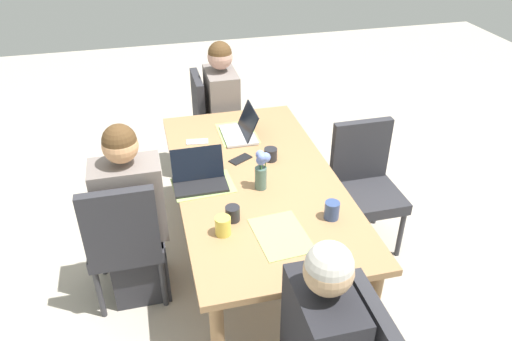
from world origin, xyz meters
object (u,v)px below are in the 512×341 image
(phone_silver, at_px, (197,142))
(chair_head_right_left_far, at_px, (213,120))
(chair_near_right_near, at_px, (364,180))
(laptop_far_left_near, at_px, (199,178))
(coffee_mug_near_left, at_px, (233,214))
(coffee_mug_centre_left, at_px, (223,226))
(coffee_mug_near_right, at_px, (271,154))
(laptop_head_right_left_far, at_px, (241,131))
(coffee_mug_centre_right, at_px, (332,210))
(chair_far_left_near, at_px, (124,237))
(person_head_right_left_far, at_px, (223,119))
(dining_table, at_px, (256,187))
(flower_vase, at_px, (262,168))
(phone_black, at_px, (240,159))
(person_far_left_near, at_px, (133,224))

(phone_silver, bearing_deg, chair_head_right_left_far, -98.83)
(chair_near_right_near, distance_m, laptop_far_left_near, 1.20)
(laptop_far_left_near, xyz_separation_m, coffee_mug_near_left, (-0.39, -0.12, -0.00))
(chair_near_right_near, bearing_deg, coffee_mug_centre_left, 118.65)
(laptop_far_left_near, distance_m, coffee_mug_near_right, 0.52)
(laptop_head_right_left_far, height_order, coffee_mug_centre_right, laptop_head_right_left_far)
(coffee_mug_near_left, relative_size, coffee_mug_near_right, 0.99)
(chair_far_left_near, height_order, coffee_mug_near_left, chair_far_left_near)
(person_head_right_left_far, relative_size, laptop_head_right_left_far, 3.73)
(chair_far_left_near, height_order, chair_head_right_left_far, same)
(laptop_head_right_left_far, distance_m, coffee_mug_near_left, 0.96)
(dining_table, xyz_separation_m, coffee_mug_near_right, (0.18, -0.14, 0.12))
(coffee_mug_near_left, relative_size, coffee_mug_centre_right, 0.83)
(flower_vase, height_order, coffee_mug_near_right, flower_vase)
(dining_table, relative_size, flower_vase, 7.78)
(flower_vase, bearing_deg, laptop_head_right_left_far, -1.88)
(laptop_far_left_near, height_order, phone_black, laptop_far_left_near)
(coffee_mug_centre_left, distance_m, phone_silver, 1.02)
(coffee_mug_centre_right, bearing_deg, laptop_far_left_near, 52.24)
(laptop_head_right_left_far, bearing_deg, person_far_left_near, 125.69)
(coffee_mug_near_right, distance_m, phone_silver, 0.56)
(person_head_right_left_far, bearing_deg, coffee_mug_near_left, 171.60)
(person_head_right_left_far, distance_m, laptop_far_left_near, 1.31)
(coffee_mug_centre_left, bearing_deg, laptop_head_right_left_far, -17.49)
(chair_far_left_near, xyz_separation_m, flower_vase, (-0.02, -0.84, 0.36))
(coffee_mug_centre_right, bearing_deg, chair_far_left_near, 70.93)
(laptop_head_right_left_far, bearing_deg, flower_vase, 178.12)
(chair_near_right_near, bearing_deg, phone_silver, 69.46)
(coffee_mug_centre_left, xyz_separation_m, phone_black, (0.72, -0.25, -0.05))
(coffee_mug_near_left, xyz_separation_m, coffee_mug_centre_left, (-0.10, 0.07, 0.01))
(phone_silver, bearing_deg, laptop_head_right_left_far, -169.20)
(person_head_right_left_far, relative_size, coffee_mug_near_left, 14.03)
(flower_vase, bearing_deg, chair_near_right_near, -73.64)
(chair_head_right_left_far, height_order, person_head_right_left_far, person_head_right_left_far)
(chair_far_left_near, relative_size, coffee_mug_centre_left, 8.59)
(laptop_far_left_near, relative_size, phone_silver, 2.13)
(dining_table, height_order, phone_silver, phone_silver)
(chair_head_right_left_far, relative_size, chair_near_right_near, 1.00)
(chair_head_right_left_far, distance_m, laptop_head_right_left_far, 0.81)
(flower_vase, xyz_separation_m, laptop_head_right_left_far, (0.67, -0.02, -0.09))
(person_head_right_left_far, relative_size, coffee_mug_near_right, 13.93)
(coffee_mug_near_right, relative_size, phone_silver, 0.57)
(coffee_mug_near_right, height_order, phone_silver, coffee_mug_near_right)
(laptop_head_right_left_far, xyz_separation_m, phone_black, (-0.32, 0.08, -0.04))
(coffee_mug_near_left, xyz_separation_m, coffee_mug_centre_right, (-0.11, -0.53, 0.01))
(coffee_mug_near_left, bearing_deg, coffee_mug_centre_right, -101.93)
(flower_vase, xyz_separation_m, phone_black, (0.35, 0.05, -0.13))
(dining_table, distance_m, person_head_right_left_far, 1.25)
(coffee_mug_near_right, relative_size, phone_black, 0.57)
(person_far_left_near, height_order, coffee_mug_centre_right, person_far_left_near)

